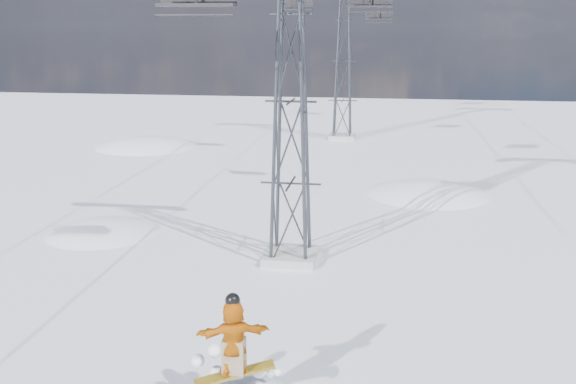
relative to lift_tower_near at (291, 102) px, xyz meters
name	(u,v)px	position (x,y,z in m)	size (l,w,h in m)	color
ground	(205,380)	(-0.80, -8.00, -5.47)	(120.00, 120.00, 0.00)	white
snow_terrain	(231,329)	(-5.57, 13.24, -15.06)	(39.00, 37.00, 22.00)	white
lift_tower_near	(291,102)	(0.00, 0.00, 0.00)	(5.20, 1.80, 11.43)	#999999
lift_tower_far	(343,61)	(0.00, 25.00, 0.00)	(5.20, 1.80, 11.43)	#999999
lift_chair_mid	(370,1)	(2.20, 8.62, 3.44)	(1.95, 0.56, 2.42)	black
lift_chair_far	(296,6)	(-2.20, 16.84, 3.53)	(1.86, 0.54, 2.31)	black
lift_chair_extra	(379,16)	(2.20, 34.08, 3.19)	(2.21, 0.64, 2.74)	black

